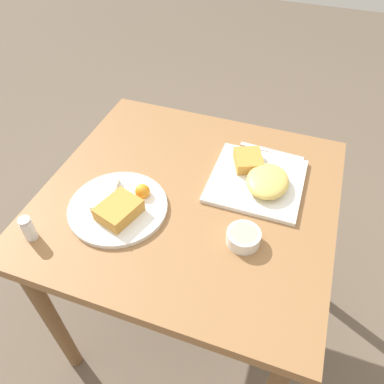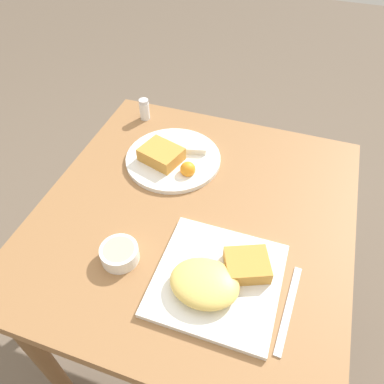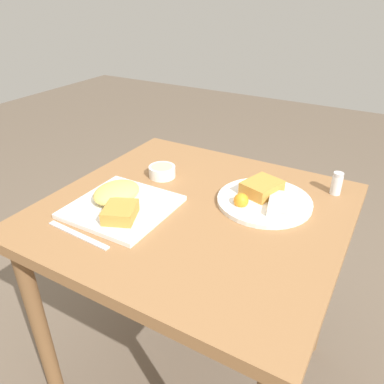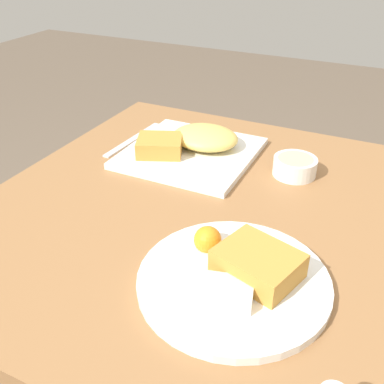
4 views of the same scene
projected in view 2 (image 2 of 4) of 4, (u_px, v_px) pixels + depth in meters
name	position (u px, v px, depth m)	size (l,w,h in m)	color
ground_plane	(193.00, 332.00, 1.54)	(8.00, 8.00, 0.00)	brown
dining_table	(194.00, 235.00, 1.06)	(0.81, 0.86, 0.77)	olive
plate_square_near	(217.00, 279.00, 0.82)	(0.28, 0.28, 0.06)	white
plate_oval_far	(172.00, 157.00, 1.11)	(0.28, 0.28, 0.05)	white
sauce_ramekin	(120.00, 253.00, 0.87)	(0.09, 0.09, 0.04)	white
salt_shaker	(145.00, 110.00, 1.25)	(0.03, 0.03, 0.07)	white
butter_knife	(289.00, 309.00, 0.80)	(0.03, 0.22, 0.00)	silver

